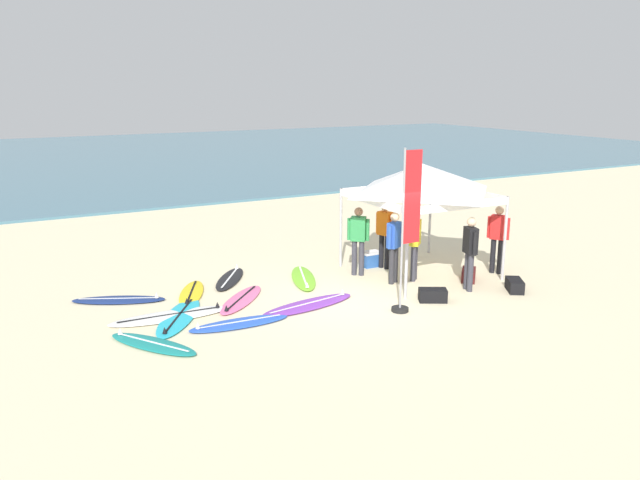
# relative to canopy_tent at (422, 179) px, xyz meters

# --- Properties ---
(ground_plane) EXTENTS (80.00, 80.00, 0.00)m
(ground_plane) POSITION_rel_canopy_tent_xyz_m (-2.24, -1.01, -2.39)
(ground_plane) COLOR beige
(sea) EXTENTS (80.00, 36.00, 0.10)m
(sea) POSITION_rel_canopy_tent_xyz_m (-2.24, 29.13, -2.34)
(sea) COLOR teal
(sea) RESTS_ON ground
(canopy_tent) EXTENTS (2.98, 2.98, 2.75)m
(canopy_tent) POSITION_rel_canopy_tent_xyz_m (0.00, 0.00, 0.00)
(canopy_tent) COLOR #B7B7BC
(canopy_tent) RESTS_ON ground
(surfboard_yellow) EXTENTS (1.21, 1.88, 0.19)m
(surfboard_yellow) POSITION_rel_canopy_tent_xyz_m (-5.53, 1.05, -2.35)
(surfboard_yellow) COLOR yellow
(surfboard_yellow) RESTS_ON ground
(surfboard_blue) EXTENTS (2.05, 0.65, 0.19)m
(surfboard_blue) POSITION_rel_canopy_tent_xyz_m (-5.24, -1.16, -2.35)
(surfboard_blue) COLOR blue
(surfboard_blue) RESTS_ON ground
(surfboard_lime) EXTENTS (1.21, 2.08, 0.19)m
(surfboard_lime) POSITION_rel_canopy_tent_xyz_m (-2.80, 0.87, -2.35)
(surfboard_lime) COLOR #7AD12D
(surfboard_lime) RESTS_ON ground
(surfboard_purple) EXTENTS (2.37, 0.99, 0.19)m
(surfboard_purple) POSITION_rel_canopy_tent_xyz_m (-3.54, -0.86, -2.35)
(surfboard_purple) COLOR purple
(surfboard_purple) RESTS_ON ground
(surfboard_cyan) EXTENTS (1.72, 2.24, 0.19)m
(surfboard_cyan) POSITION_rel_canopy_tent_xyz_m (-6.19, -0.26, -2.35)
(surfboard_cyan) COLOR #23B2CC
(surfboard_cyan) RESTS_ON ground
(surfboard_white) EXTENTS (2.47, 0.77, 0.19)m
(surfboard_white) POSITION_rel_canopy_tent_xyz_m (-6.33, -0.12, -2.35)
(surfboard_white) COLOR white
(surfboard_white) RESTS_ON ground
(surfboard_black) EXTENTS (1.45, 1.82, 0.19)m
(surfboard_black) POSITION_rel_canopy_tent_xyz_m (-4.38, 1.68, -2.35)
(surfboard_black) COLOR black
(surfboard_black) RESTS_ON ground
(surfboard_navy) EXTENTS (2.05, 1.35, 0.19)m
(surfboard_navy) POSITION_rel_canopy_tent_xyz_m (-7.05, 1.38, -2.35)
(surfboard_navy) COLOR navy
(surfboard_navy) RESTS_ON ground
(surfboard_pink) EXTENTS (1.74, 1.81, 0.19)m
(surfboard_pink) POSITION_rel_canopy_tent_xyz_m (-4.70, 0.13, -2.35)
(surfboard_pink) COLOR pink
(surfboard_pink) RESTS_ON ground
(surfboard_teal) EXTENTS (1.52, 1.94, 0.19)m
(surfboard_teal) POSITION_rel_canopy_tent_xyz_m (-6.99, -1.36, -2.35)
(surfboard_teal) COLOR #19847F
(surfboard_teal) RESTS_ON ground
(person_yellow) EXTENTS (0.43, 0.40, 1.71)m
(person_yellow) POSITION_rel_canopy_tent_xyz_m (-0.46, -0.42, -1.40)
(person_yellow) COLOR #383842
(person_yellow) RESTS_ON ground
(person_orange) EXTENTS (0.32, 0.53, 1.71)m
(person_orange) POSITION_rel_canopy_tent_xyz_m (-0.53, 0.77, -1.40)
(person_orange) COLOR black
(person_orange) RESTS_ON ground
(person_blue) EXTENTS (0.50, 0.36, 1.71)m
(person_blue) POSITION_rel_canopy_tent_xyz_m (-1.03, -0.37, -1.40)
(person_blue) COLOR #2D2D33
(person_blue) RESTS_ON ground
(person_black) EXTENTS (0.32, 0.53, 1.71)m
(person_black) POSITION_rel_canopy_tent_xyz_m (0.19, -1.62, -1.40)
(person_black) COLOR #383842
(person_black) RESTS_ON ground
(person_red) EXTENTS (0.38, 0.48, 1.71)m
(person_red) POSITION_rel_canopy_tent_xyz_m (1.70, -0.92, -1.40)
(person_red) COLOR black
(person_red) RESTS_ON ground
(person_green) EXTENTS (0.44, 0.40, 1.71)m
(person_green) POSITION_rel_canopy_tent_xyz_m (-1.44, 0.57, -1.40)
(person_green) COLOR #383842
(person_green) RESTS_ON ground
(banner_flag) EXTENTS (0.60, 0.36, 3.40)m
(banner_flag) POSITION_rel_canopy_tent_xyz_m (-1.88, -2.02, -0.81)
(banner_flag) COLOR #99999E
(banner_flag) RESTS_ON ground
(gear_bag_near_tent) EXTENTS (0.64, 0.66, 0.28)m
(gear_bag_near_tent) POSITION_rel_canopy_tent_xyz_m (0.69, -1.07, -2.25)
(gear_bag_near_tent) COLOR #4C1919
(gear_bag_near_tent) RESTS_ON ground
(gear_bag_by_pole) EXTENTS (0.68, 0.57, 0.28)m
(gear_bag_by_pole) POSITION_rel_canopy_tent_xyz_m (-1.01, -1.86, -2.25)
(gear_bag_by_pole) COLOR black
(gear_bag_by_pole) RESTS_ON ground
(gear_bag_on_sand) EXTENTS (0.59, 0.68, 0.28)m
(gear_bag_on_sand) POSITION_rel_canopy_tent_xyz_m (1.07, -2.19, -2.25)
(gear_bag_on_sand) COLOR black
(gear_bag_on_sand) RESTS_ON ground
(cooler_box) EXTENTS (0.50, 0.36, 0.39)m
(cooler_box) POSITION_rel_canopy_tent_xyz_m (-0.73, 1.07, -2.19)
(cooler_box) COLOR #2D60B7
(cooler_box) RESTS_ON ground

